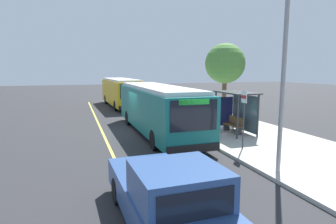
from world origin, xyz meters
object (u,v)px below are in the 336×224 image
waiting_bench (234,124)px  pedestrian_commuter (214,119)px  transit_bus_main (157,108)px  pickup_truck (167,197)px  transit_bus_second (121,91)px  route_sign_post (244,111)px

waiting_bench → pedestrian_commuter: (0.42, -1.56, 0.48)m
transit_bus_main → pickup_truck: size_ratio=2.08×
transit_bus_second → waiting_bench: (15.63, 4.37, -0.98)m
transit_bus_main → pickup_truck: (10.51, -2.73, -0.76)m
route_sign_post → waiting_bench: bearing=156.0°
transit_bus_main → transit_bus_second: 13.89m
transit_bus_second → pickup_truck: (24.40, -2.68, -0.76)m
pickup_truck → waiting_bench: pickup_truck is taller
route_sign_post → transit_bus_main: bearing=-150.7°
transit_bus_main → waiting_bench: bearing=68.0°
transit_bus_second → waiting_bench: size_ratio=6.57×
transit_bus_second → pedestrian_commuter: transit_bus_second is taller
route_sign_post → pedestrian_commuter: route_sign_post is taller
transit_bus_main → transit_bus_second: bearing=-179.8°
waiting_bench → pedestrian_commuter: pedestrian_commuter is taller
route_sign_post → pedestrian_commuter: bearing=-178.3°
route_sign_post → transit_bus_second: bearing=-171.3°
transit_bus_main → waiting_bench: 4.76m
pedestrian_commuter → route_sign_post: bearing=1.7°
transit_bus_second → pedestrian_commuter: size_ratio=6.22×
transit_bus_main → waiting_bench: transit_bus_main is taller
pickup_truck → pedestrian_commuter: (-8.35, 5.49, 0.26)m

